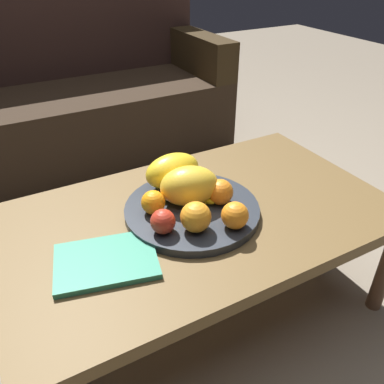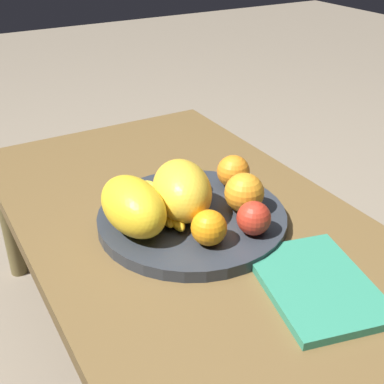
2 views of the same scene
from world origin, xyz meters
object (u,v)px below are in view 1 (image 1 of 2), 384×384
fruit_bowl (192,210)px  magazine (106,261)px  orange_right (196,217)px  apple_front (163,221)px  orange_front (235,215)px  banana_bunch (189,189)px  coffee_table (198,224)px  melon_large_front (189,186)px  orange_back (220,192)px  couch (71,103)px  melon_smaller_beside (173,171)px  orange_left (153,202)px

fruit_bowl → magazine: 0.30m
orange_right → apple_front: bearing=157.4°
orange_front → banana_bunch: bearing=101.1°
coffee_table → fruit_bowl: bearing=161.0°
melon_large_front → orange_back: bearing=-29.7°
couch → fruit_bowl: bearing=-88.8°
apple_front → banana_bunch: bearing=39.3°
couch → melon_smaller_beside: couch is taller
orange_front → orange_left: size_ratio=1.09×
fruit_bowl → apple_front: size_ratio=5.86×
coffee_table → orange_right: size_ratio=13.86×
melon_smaller_beside → apple_front: bearing=-122.8°
orange_front → banana_bunch: size_ratio=0.43×
magazine → coffee_table: bearing=27.8°
orange_left → magazine: orange_left is taller
coffee_table → melon_large_front: melon_large_front is taller
orange_right → orange_back: 0.15m
orange_left → orange_right: (0.07, -0.13, 0.01)m
coffee_table → orange_left: 0.16m
melon_large_front → orange_front: (0.05, -0.16, -0.02)m
orange_back → magazine: bearing=-170.7°
orange_right → banana_bunch: 0.16m
orange_left → apple_front: (-0.01, -0.09, -0.00)m
coffee_table → fruit_bowl: fruit_bowl is taller
couch → magazine: 1.48m
orange_back → orange_left: bearing=165.4°
couch → magazine: couch is taller
orange_front → orange_right: 0.11m
couch → orange_back: couch is taller
couch → melon_smaller_beside: (0.03, -1.24, 0.17)m
orange_front → orange_right: size_ratio=0.90×
orange_right → apple_front: (-0.08, 0.03, -0.01)m
orange_back → melon_large_front: bearing=150.3°
orange_left → banana_bunch: (0.13, 0.02, -0.01)m
orange_left → fruit_bowl: bearing=-13.6°
melon_large_front → orange_back: size_ratio=2.25×
couch → orange_front: couch is taller
coffee_table → magazine: magazine is taller
orange_left → apple_front: 0.09m
couch → fruit_bowl: couch is taller
orange_right → magazine: (-0.25, 0.02, -0.06)m
banana_bunch → orange_front: bearing=-78.9°
couch → magazine: size_ratio=6.80×
coffee_table → magazine: size_ratio=4.62×
melon_large_front → banana_bunch: 0.04m
magazine → orange_right: bearing=9.9°
orange_back → orange_right: bearing=-148.5°
apple_front → orange_back: bearing=11.9°
orange_left → orange_right: 0.14m
coffee_table → fruit_bowl: (-0.02, 0.01, 0.05)m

